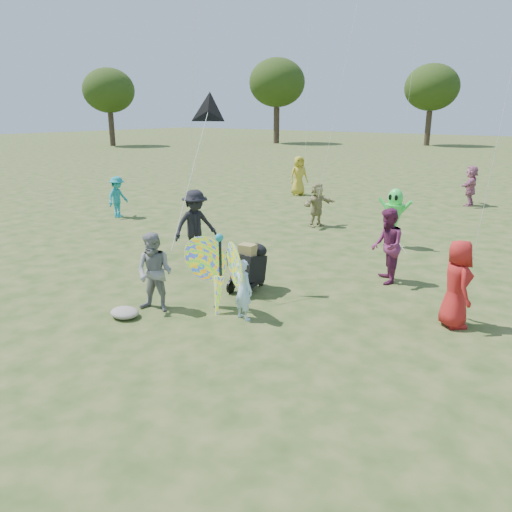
{
  "coord_description": "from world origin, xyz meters",
  "views": [
    {
      "loc": [
        5.54,
        -6.09,
        3.89
      ],
      "look_at": [
        -0.2,
        1.5,
        1.1
      ],
      "focal_mm": 35.0,
      "sensor_mm": 36.0,
      "label": 1
    }
  ],
  "objects": [
    {
      "name": "child_girl",
      "position": [
        -0.05,
        0.89,
        0.6
      ],
      "size": [
        0.48,
        0.36,
        1.2
      ],
      "primitive_type": "imported",
      "rotation": [
        0.0,
        0.0,
        2.97
      ],
      "color": "#B4E1FF",
      "rests_on": "ground"
    },
    {
      "name": "ground",
      "position": [
        0.0,
        0.0,
        0.0
      ],
      "size": [
        160.0,
        160.0,
        0.0
      ],
      "primitive_type": "plane",
      "color": "#51592B",
      "rests_on": "ground"
    },
    {
      "name": "butterfly_kite",
      "position": [
        -0.67,
        0.92,
        0.81
      ],
      "size": [
        1.74,
        0.75,
        1.8
      ],
      "color": "orange",
      "rests_on": "ground"
    },
    {
      "name": "crowd_b",
      "position": [
        -3.56,
        3.27,
        0.95
      ],
      "size": [
        1.06,
        1.38,
        1.89
      ],
      "primitive_type": "imported",
      "rotation": [
        0.0,
        0.0,
        1.24
      ],
      "color": "black",
      "rests_on": "ground"
    },
    {
      "name": "jogging_stroller",
      "position": [
        -0.91,
        2.23,
        0.61
      ],
      "size": [
        0.57,
        1.09,
        1.09
      ],
      "rotation": [
        0.0,
        0.0,
        0.13
      ],
      "color": "black",
      "rests_on": "ground"
    },
    {
      "name": "crowd_a",
      "position": [
        3.27,
        3.02,
        0.83
      ],
      "size": [
        0.9,
        0.96,
        1.65
      ],
      "primitive_type": "imported",
      "rotation": [
        0.0,
        0.0,
        2.22
      ],
      "color": "#AD1C1B",
      "rests_on": "ground"
    },
    {
      "name": "alien_kite",
      "position": [
        0.17,
        7.67,
        0.97
      ],
      "size": [
        1.12,
        0.69,
        1.74
      ],
      "color": "#36E650",
      "rests_on": "ground"
    },
    {
      "name": "crowd_e",
      "position": [
        1.26,
        4.58,
        0.88
      ],
      "size": [
        1.01,
        1.08,
        1.76
      ],
      "primitive_type": "imported",
      "rotation": [
        0.0,
        0.0,
        5.26
      ],
      "color": "#6D244E",
      "rests_on": "ground"
    },
    {
      "name": "crowd_d",
      "position": [
        -3.02,
        8.72,
        0.76
      ],
      "size": [
        0.79,
        1.48,
        1.52
      ],
      "primitive_type": "imported",
      "rotation": [
        0.0,
        0.0,
        1.32
      ],
      "color": "tan",
      "rests_on": "ground"
    },
    {
      "name": "crowd_j",
      "position": [
        0.13,
        16.01,
        0.84
      ],
      "size": [
        0.63,
        1.6,
        1.68
      ],
      "primitive_type": "imported",
      "rotation": [
        0.0,
        0.0,
        4.8
      ],
      "color": "#B36688",
      "rests_on": "ground"
    },
    {
      "name": "grey_bag",
      "position": [
        -1.94,
        -0.45,
        0.1
      ],
      "size": [
        0.6,
        0.49,
        0.19
      ],
      "primitive_type": "ellipsoid",
      "color": "gray",
      "rests_on": "ground"
    },
    {
      "name": "crowd_i",
      "position": [
        -9.74,
        5.53,
        0.77
      ],
      "size": [
        0.78,
        1.09,
        1.54
      ],
      "primitive_type": "imported",
      "rotation": [
        0.0,
        0.0,
        1.8
      ],
      "color": "teal",
      "rests_on": "ground"
    },
    {
      "name": "delta_kite_rig",
      "position": [
        -1.73,
        1.87,
        3.84
      ],
      "size": [
        0.89,
        1.94,
        2.99
      ],
      "color": "black",
      "rests_on": "ground"
    },
    {
      "name": "crowd_g",
      "position": [
        -7.09,
        13.95,
        0.91
      ],
      "size": [
        0.96,
        1.06,
        1.83
      ],
      "primitive_type": "imported",
      "rotation": [
        0.0,
        0.0,
        1.03
      ],
      "color": "gold",
      "rests_on": "ground"
    },
    {
      "name": "adult_man",
      "position": [
        -1.72,
        0.17,
        0.8
      ],
      "size": [
        0.93,
        0.82,
        1.6
      ],
      "primitive_type": "imported",
      "rotation": [
        0.0,
        0.0,
        0.31
      ],
      "color": "gray",
      "rests_on": "ground"
    }
  ]
}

